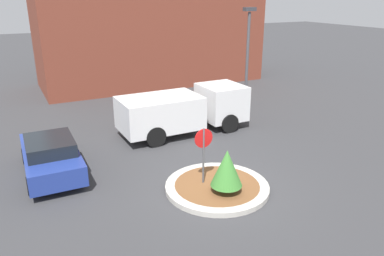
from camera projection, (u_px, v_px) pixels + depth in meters
ground_plane at (217, 189)px, 12.67m from camera, size 120.00×120.00×0.00m
traffic_island at (217, 187)px, 12.64m from camera, size 3.50×3.50×0.17m
stop_sign at (204, 147)px, 12.33m from camera, size 0.66×0.07×2.13m
island_shrub at (227, 168)px, 11.87m from camera, size 1.03×1.03×1.46m
utility_truck at (184, 109)px, 17.51m from camera, size 6.09×2.37×2.06m
storefront_building at (151, 30)px, 26.88m from camera, size 15.59×6.07×7.48m
parked_sedan_blue at (51, 155)px, 13.54m from camera, size 1.92×4.26×1.42m
light_pole at (248, 50)px, 20.73m from camera, size 0.70×0.30×5.55m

